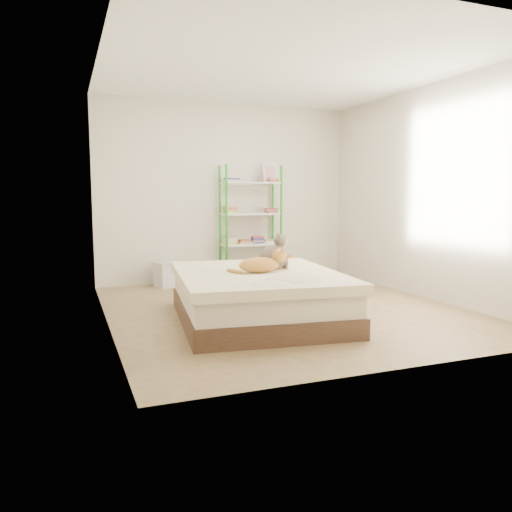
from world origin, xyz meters
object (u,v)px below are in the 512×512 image
shelf_unit (251,227)px  white_bin (167,274)px  cardboard_box (290,281)px  grey_cat (274,251)px  orange_cat (259,263)px  bed (257,296)px

shelf_unit → white_bin: shelf_unit is taller
cardboard_box → white_bin: size_ratio=1.26×
grey_cat → shelf_unit: bearing=-5.9°
grey_cat → orange_cat: bearing=135.6°
cardboard_box → grey_cat: bearing=-123.2°
grey_cat → shelf_unit: shelf_unit is taller
bed → shelf_unit: 2.44m
bed → cardboard_box: bearing=59.0°
bed → orange_cat: bearing=-91.4°
orange_cat → cardboard_box: orange_cat is taller
bed → shelf_unit: bearing=78.2°
bed → white_bin: bed is taller
grey_cat → cardboard_box: (0.65, 1.02, -0.51)m
bed → cardboard_box: size_ratio=4.38×
bed → white_bin: size_ratio=5.52×
grey_cat → bed: bearing=123.5°
orange_cat → shelf_unit: shelf_unit is taller
cardboard_box → white_bin: cardboard_box is taller
white_bin → bed: bearing=-77.4°
orange_cat → bed: bearing=88.0°
shelf_unit → cardboard_box: (0.11, -1.12, -0.64)m
shelf_unit → white_bin: 1.42m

